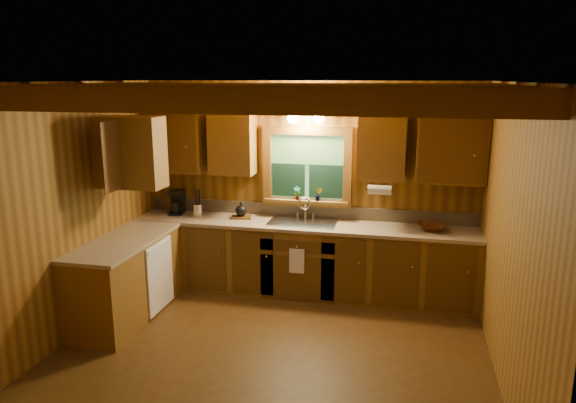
{
  "coord_description": "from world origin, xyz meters",
  "views": [
    {
      "loc": [
        1.23,
        -4.58,
        2.64
      ],
      "look_at": [
        0.0,
        0.8,
        1.35
      ],
      "focal_mm": 33.27,
      "sensor_mm": 36.0,
      "label": 1
    }
  ],
  "objects_px": {
    "coffee_maker": "(177,202)",
    "wicker_basket": "(432,227)",
    "sink": "(302,226)",
    "cutting_board": "(241,217)"
  },
  "relations": [
    {
      "from": "coffee_maker",
      "to": "cutting_board",
      "type": "distance_m",
      "value": 0.9
    },
    {
      "from": "sink",
      "to": "coffee_maker",
      "type": "xyz_separation_m",
      "value": [
        -1.69,
        0.09,
        0.2
      ]
    },
    {
      "from": "sink",
      "to": "wicker_basket",
      "type": "height_order",
      "value": "sink"
    },
    {
      "from": "coffee_maker",
      "to": "sink",
      "type": "bearing_deg",
      "value": -16.31
    },
    {
      "from": "cutting_board",
      "to": "wicker_basket",
      "type": "distance_m",
      "value": 2.34
    },
    {
      "from": "wicker_basket",
      "to": "coffee_maker",
      "type": "bearing_deg",
      "value": 178.56
    },
    {
      "from": "coffee_maker",
      "to": "wicker_basket",
      "type": "bearing_deg",
      "value": -14.64
    },
    {
      "from": "coffee_maker",
      "to": "wicker_basket",
      "type": "xyz_separation_m",
      "value": [
        3.23,
        -0.08,
        -0.12
      ]
    },
    {
      "from": "cutting_board",
      "to": "wicker_basket",
      "type": "xyz_separation_m",
      "value": [
        2.34,
        -0.04,
        0.03
      ]
    },
    {
      "from": "sink",
      "to": "cutting_board",
      "type": "distance_m",
      "value": 0.81
    }
  ]
}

